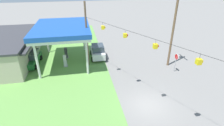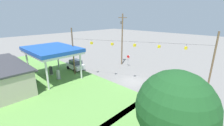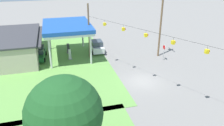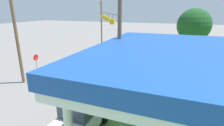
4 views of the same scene
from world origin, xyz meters
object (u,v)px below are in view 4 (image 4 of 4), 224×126
fuel_pump_near (167,119)px  utility_pole_main (14,20)px  stop_sign_roadside (36,60)px  gas_station_canopy (173,59)px  tree_west_verge (194,25)px  car_at_pumps_front (81,116)px

fuel_pump_near → utility_pole_main: utility_pole_main is taller
fuel_pump_near → stop_sign_roadside: stop_sign_roadside is taller
gas_station_canopy → utility_pole_main: utility_pole_main is taller
stop_sign_roadside → tree_west_verge: tree_west_verge is taller
tree_west_verge → stop_sign_roadside: bearing=-44.4°
gas_station_canopy → utility_pole_main: 14.44m
stop_sign_roadside → gas_station_canopy: bearing=-112.1°
car_at_pumps_front → utility_pole_main: (-4.27, -9.21, 5.02)m
gas_station_canopy → fuel_pump_near: gas_station_canopy is taller
fuel_pump_near → utility_pole_main: bearing=-99.4°
car_at_pumps_front → stop_sign_roadside: bearing=-122.9°
gas_station_canopy → car_at_pumps_front: size_ratio=2.32×
car_at_pumps_front → utility_pole_main: utility_pole_main is taller
utility_pole_main → tree_west_verge: size_ratio=1.51×
stop_sign_roadside → utility_pole_main: (1.90, -0.06, 4.23)m
gas_station_canopy → car_at_pumps_front: 6.04m
fuel_pump_near → stop_sign_roadside: size_ratio=0.64×
fuel_pump_near → utility_pole_main: size_ratio=0.15×
car_at_pumps_front → utility_pole_main: 11.33m
car_at_pumps_front → tree_west_verge: 23.57m
gas_station_canopy → utility_pole_main: size_ratio=0.89×
gas_station_canopy → tree_west_verge: (-21.75, 1.97, -0.11)m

